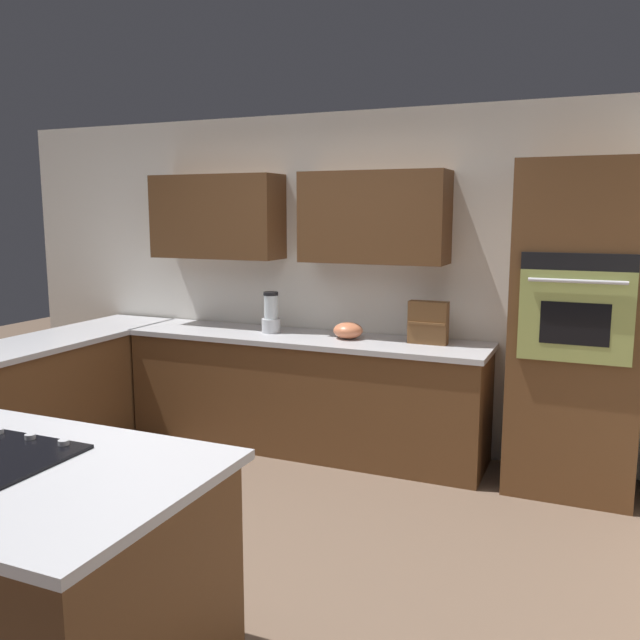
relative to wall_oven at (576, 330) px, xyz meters
name	(u,v)px	position (x,y,z in m)	size (l,w,h in m)	color
ground_plane	(191,551)	(1.85, 1.72, -1.09)	(14.00, 14.00, 0.00)	brown
wall_back	(324,265)	(1.92, -0.33, 0.34)	(6.00, 0.44, 2.60)	white
lower_cabinets_back	(304,395)	(1.95, 0.00, -0.66)	(2.80, 0.60, 0.86)	brown
countertop_back	(304,338)	(1.95, 0.00, -0.21)	(2.84, 0.64, 0.04)	#B2B2B7
lower_cabinets_side	(20,410)	(3.67, 1.17, -0.66)	(0.60, 2.90, 0.86)	brown
countertop_side	(15,349)	(3.67, 1.17, -0.21)	(0.64, 2.94, 0.04)	#B2B2B7
wall_oven	(576,330)	(0.00, 0.00, 0.00)	(0.80, 0.66, 2.17)	brown
blender	(271,315)	(2.25, -0.04, -0.05)	(0.15, 0.15, 0.32)	silver
mixing_bowl	(348,330)	(1.60, -0.04, -0.12)	(0.22, 0.22, 0.12)	#CC724C
spice_rack	(428,323)	(1.00, -0.08, -0.03)	(0.28, 0.11, 0.31)	brown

